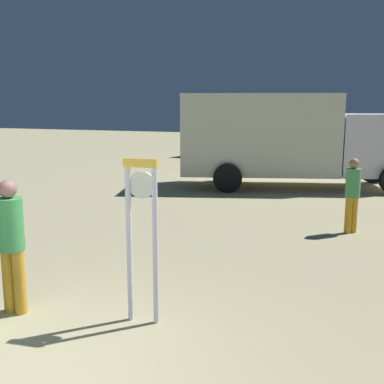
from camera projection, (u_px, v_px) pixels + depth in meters
standing_clock at (142, 226)px, 5.70m from camera, size 0.43×0.13×2.06m
person_near_clock at (11, 240)px, 5.99m from camera, size 0.34×0.34×1.76m
person_distant at (353, 192)px, 9.83m from camera, size 0.31×0.31×1.59m
box_truck_near at (281, 137)px, 15.28m from camera, size 7.34×4.24×3.03m
box_truck_far at (267, 128)px, 23.41m from camera, size 7.29×4.16×2.77m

